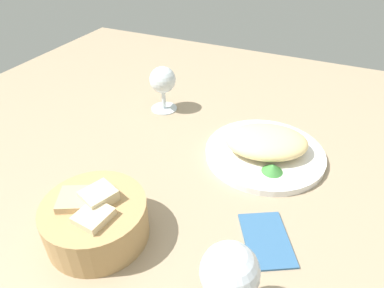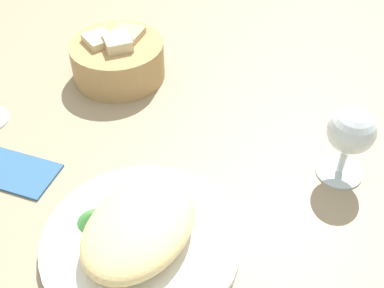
# 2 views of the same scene
# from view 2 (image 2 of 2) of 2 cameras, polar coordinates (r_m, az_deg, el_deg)

# --- Properties ---
(ground_plane) EXTENTS (1.40, 1.40, 0.02)m
(ground_plane) POSITION_cam_2_polar(r_m,az_deg,el_deg) (0.74, -1.90, -0.37)
(ground_plane) COLOR tan
(plate) EXTENTS (0.25, 0.25, 0.01)m
(plate) POSITION_cam_2_polar(r_m,az_deg,el_deg) (0.60, -6.09, -11.52)
(plate) COLOR white
(plate) RESTS_ON ground_plane
(omelette) EXTENTS (0.20, 0.17, 0.05)m
(omelette) POSITION_cam_2_polar(r_m,az_deg,el_deg) (0.58, -6.32, -9.81)
(omelette) COLOR #F0D28C
(omelette) RESTS_ON plate
(lettuce_garnish) EXTENTS (0.04, 0.04, 0.02)m
(lettuce_garnish) POSITION_cam_2_polar(r_m,az_deg,el_deg) (0.62, -11.80, -8.60)
(lettuce_garnish) COLOR #397F36
(lettuce_garnish) RESTS_ON plate
(bread_basket) EXTENTS (0.16, 0.16, 0.09)m
(bread_basket) POSITION_cam_2_polar(r_m,az_deg,el_deg) (0.85, -8.86, 10.11)
(bread_basket) COLOR tan
(bread_basket) RESTS_ON ground_plane
(wine_glass_near) EXTENTS (0.07, 0.07, 0.11)m
(wine_glass_near) POSITION_cam_2_polar(r_m,az_deg,el_deg) (0.67, 18.42, 1.06)
(wine_glass_near) COLOR silver
(wine_glass_near) RESTS_ON ground_plane
(folded_napkin) EXTENTS (0.11, 0.13, 0.01)m
(folded_napkin) POSITION_cam_2_polar(r_m,az_deg,el_deg) (0.72, -20.16, -3.14)
(folded_napkin) COLOR #315D8A
(folded_napkin) RESTS_ON ground_plane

